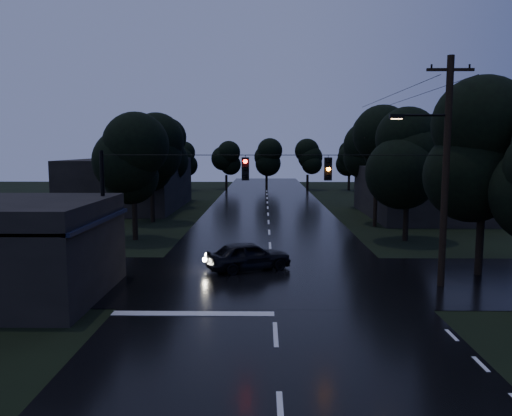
{
  "coord_description": "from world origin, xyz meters",
  "views": [
    {
      "loc": [
        -0.39,
        -10.77,
        6.1
      ],
      "look_at": [
        -0.8,
        14.85,
        3.02
      ],
      "focal_mm": 35.0,
      "sensor_mm": 36.0,
      "label": 1
    }
  ],
  "objects": [
    {
      "name": "tree_left_a",
      "position": [
        -9.0,
        22.0,
        5.24
      ],
      "size": [
        3.92,
        3.92,
        8.26
      ],
      "color": "black",
      "rests_on": "ground"
    },
    {
      "name": "utility_pole_main",
      "position": [
        7.41,
        11.0,
        5.26
      ],
      "size": [
        3.5,
        0.3,
        10.0
      ],
      "color": "black",
      "rests_on": "ground"
    },
    {
      "name": "building_far_right",
      "position": [
        14.0,
        34.0,
        2.2
      ],
      "size": [
        10.0,
        14.0,
        4.4
      ],
      "primitive_type": "cube",
      "color": "black",
      "rests_on": "ground"
    },
    {
      "name": "car",
      "position": [
        -1.15,
        13.8,
        0.73
      ],
      "size": [
        4.6,
        3.31,
        1.45
      ],
      "primitive_type": "imported",
      "rotation": [
        0.0,
        0.0,
        1.99
      ],
      "color": "black",
      "rests_on": "ground"
    },
    {
      "name": "tree_right_c",
      "position": [
        10.2,
        40.0,
        6.37
      ],
      "size": [
        4.76,
        4.76,
        10.03
      ],
      "color": "black",
      "rests_on": "ground"
    },
    {
      "name": "tree_right_b",
      "position": [
        9.6,
        30.0,
        5.99
      ],
      "size": [
        4.48,
        4.48,
        9.44
      ],
      "color": "black",
      "rests_on": "ground"
    },
    {
      "name": "anchor_pole_left",
      "position": [
        -7.5,
        11.0,
        3.0
      ],
      "size": [
        0.18,
        0.18,
        6.0
      ],
      "primitive_type": "cylinder",
      "color": "black",
      "rests_on": "ground"
    },
    {
      "name": "tree_right_a",
      "position": [
        9.0,
        22.0,
        5.62
      ],
      "size": [
        4.2,
        4.2,
        8.85
      ],
      "color": "black",
      "rests_on": "ground"
    },
    {
      "name": "cross_street",
      "position": [
        0.0,
        12.0,
        0.0
      ],
      "size": [
        60.0,
        9.0,
        0.02
      ],
      "primitive_type": "cube",
      "color": "black",
      "rests_on": "ground"
    },
    {
      "name": "tree_left_b",
      "position": [
        -9.6,
        30.0,
        5.62
      ],
      "size": [
        4.2,
        4.2,
        8.85
      ],
      "color": "black",
      "rests_on": "ground"
    },
    {
      "name": "main_road",
      "position": [
        0.0,
        30.0,
        0.0
      ],
      "size": [
        12.0,
        120.0,
        0.02
      ],
      "primitive_type": "cube",
      "color": "black",
      "rests_on": "ground"
    },
    {
      "name": "building_far_left",
      "position": [
        -14.0,
        40.0,
        2.5
      ],
      "size": [
        10.0,
        16.0,
        5.0
      ],
      "primitive_type": "cube",
      "color": "black",
      "rests_on": "ground"
    },
    {
      "name": "ground",
      "position": [
        0.0,
        0.0,
        0.0
      ],
      "size": [
        160.0,
        160.0,
        0.0
      ],
      "primitive_type": "plane",
      "color": "black",
      "rests_on": "ground"
    },
    {
      "name": "utility_pole_far",
      "position": [
        8.3,
        28.0,
        3.88
      ],
      "size": [
        2.0,
        0.3,
        7.5
      ],
      "color": "black",
      "rests_on": "ground"
    },
    {
      "name": "tree_corner_near",
      "position": [
        10.0,
        13.0,
        5.99
      ],
      "size": [
        4.48,
        4.48,
        9.44
      ],
      "color": "black",
      "rests_on": "ground"
    },
    {
      "name": "tree_left_c",
      "position": [
        -10.2,
        40.0,
        5.99
      ],
      "size": [
        4.48,
        4.48,
        9.44
      ],
      "color": "black",
      "rests_on": "ground"
    },
    {
      "name": "span_signals",
      "position": [
        0.56,
        10.99,
        5.24
      ],
      "size": [
        15.0,
        0.37,
        1.12
      ],
      "color": "black",
      "rests_on": "ground"
    }
  ]
}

